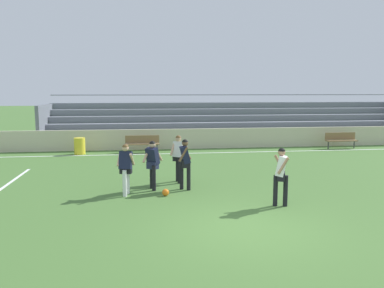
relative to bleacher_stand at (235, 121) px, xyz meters
name	(u,v)px	position (x,y,z in m)	size (l,w,h in m)	color
ground_plane	(245,229)	(-3.69, -16.21, -1.31)	(160.00, 160.00, 0.00)	#477033
field_line_sideline	(188,153)	(-3.69, -4.79, -1.30)	(44.00, 0.12, 0.01)	white
field_line_penalty_mark	(12,181)	(-10.79, -10.27, -1.30)	(0.12, 4.40, 0.01)	white
sideline_wall	(184,139)	(-3.69, -3.13, -0.74)	(48.00, 0.16, 1.13)	beige
bleacher_stand	(235,121)	(0.00, 0.00, 0.00)	(23.99, 4.21, 3.00)	#9EA3AD
bench_far_right	(142,142)	(-6.05, -4.14, -0.76)	(1.80, 0.40, 0.90)	olive
bench_centre_sideline	(341,139)	(5.17, -4.14, -0.76)	(1.80, 0.40, 0.90)	olive
trash_bin	(80,146)	(-9.26, -4.34, -0.88)	(0.56, 0.56, 0.85)	yellow
player_dark_challenging	(185,160)	(-4.69, -12.31, -0.30)	(0.48, 0.44, 1.69)	black
player_dark_dropping_back	(153,161)	(-5.75, -12.15, -0.34)	(0.70, 0.50, 1.63)	black
player_dark_deep_cover	(126,165)	(-6.60, -12.73, -0.35)	(0.57, 0.56, 1.62)	white
player_white_trailing_run	(281,172)	(-2.21, -14.51, -0.31)	(0.43, 0.58, 1.68)	black
player_white_overlapping	(178,154)	(-4.80, -11.22, -0.29)	(0.66, 0.49, 1.70)	black
soccer_ball	(166,192)	(-5.38, -13.00, -1.20)	(0.22, 0.22, 0.22)	orange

